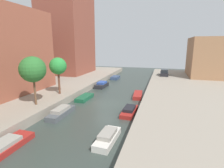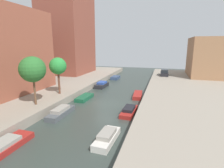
{
  "view_description": "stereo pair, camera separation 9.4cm",
  "coord_description": "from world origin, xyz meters",
  "px_view_note": "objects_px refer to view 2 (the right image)",
  "views": [
    {
      "loc": [
        7.38,
        -21.55,
        7.9
      ],
      "look_at": [
        -1.46,
        8.39,
        0.97
      ],
      "focal_mm": 27.88,
      "sensor_mm": 36.0,
      "label": 1
    },
    {
      "loc": [
        7.47,
        -21.52,
        7.9
      ],
      "look_at": [
        -1.46,
        8.39,
        0.97
      ],
      "focal_mm": 27.88,
      "sensor_mm": 36.0,
      "label": 2
    }
  ],
  "objects_px": {
    "moored_boat_left_1": "(6,145)",
    "moored_boat_right_3": "(129,111)",
    "apartment_tower_far": "(68,35)",
    "moored_boat_left_5": "(115,78)",
    "moored_boat_left_3": "(84,98)",
    "moored_boat_left_4": "(102,85)",
    "moored_boat_right_4": "(138,95)",
    "street_tree_3": "(58,66)",
    "parked_car": "(164,73)",
    "low_block_right": "(214,57)",
    "moored_boat_right_2": "(107,137)",
    "moored_boat_left_2": "(61,112)",
    "street_tree_2": "(33,69)"
  },
  "relations": [
    {
      "from": "street_tree_2",
      "to": "moored_boat_left_4",
      "type": "bearing_deg",
      "value": 77.81
    },
    {
      "from": "moored_boat_left_3",
      "to": "apartment_tower_far",
      "type": "bearing_deg",
      "value": 125.76
    },
    {
      "from": "moored_boat_left_5",
      "to": "moored_boat_right_2",
      "type": "relative_size",
      "value": 0.86
    },
    {
      "from": "moored_boat_left_5",
      "to": "moored_boat_left_2",
      "type": "bearing_deg",
      "value": -90.13
    },
    {
      "from": "moored_boat_left_2",
      "to": "moored_boat_right_4",
      "type": "bearing_deg",
      "value": 53.37
    },
    {
      "from": "parked_car",
      "to": "moored_boat_right_3",
      "type": "relative_size",
      "value": 1.09
    },
    {
      "from": "low_block_right",
      "to": "moored_boat_right_3",
      "type": "xyz_separation_m",
      "value": [
        -14.15,
        -24.74,
        -4.99
      ]
    },
    {
      "from": "moored_boat_right_2",
      "to": "low_block_right",
      "type": "bearing_deg",
      "value": 64.86
    },
    {
      "from": "low_block_right",
      "to": "moored_boat_left_1",
      "type": "bearing_deg",
      "value": -122.27
    },
    {
      "from": "moored_boat_left_2",
      "to": "moored_boat_left_5",
      "type": "relative_size",
      "value": 1.37
    },
    {
      "from": "moored_boat_left_4",
      "to": "moored_boat_right_2",
      "type": "bearing_deg",
      "value": -68.85
    },
    {
      "from": "apartment_tower_far",
      "to": "moored_boat_left_5",
      "type": "distance_m",
      "value": 16.05
    },
    {
      "from": "moored_boat_right_4",
      "to": "street_tree_3",
      "type": "bearing_deg",
      "value": -155.13
    },
    {
      "from": "low_block_right",
      "to": "moored_boat_left_1",
      "type": "height_order",
      "value": "low_block_right"
    },
    {
      "from": "moored_boat_left_2",
      "to": "moored_boat_left_4",
      "type": "height_order",
      "value": "moored_boat_left_4"
    },
    {
      "from": "street_tree_2",
      "to": "moored_boat_left_3",
      "type": "xyz_separation_m",
      "value": [
        3.28,
        6.41,
        -4.95
      ]
    },
    {
      "from": "street_tree_3",
      "to": "moored_boat_left_3",
      "type": "xyz_separation_m",
      "value": [
        3.28,
        1.4,
        -4.76
      ]
    },
    {
      "from": "street_tree_2",
      "to": "moored_boat_left_5",
      "type": "distance_m",
      "value": 24.04
    },
    {
      "from": "moored_boat_right_3",
      "to": "street_tree_3",
      "type": "bearing_deg",
      "value": 168.56
    },
    {
      "from": "street_tree_3",
      "to": "moored_boat_right_4",
      "type": "xyz_separation_m",
      "value": [
        10.75,
        4.99,
        -4.74
      ]
    },
    {
      "from": "moored_boat_left_3",
      "to": "moored_boat_left_4",
      "type": "bearing_deg",
      "value": 91.07
    },
    {
      "from": "moored_boat_left_1",
      "to": "moored_boat_right_3",
      "type": "bearing_deg",
      "value": 52.07
    },
    {
      "from": "parked_car",
      "to": "moored_boat_left_1",
      "type": "xyz_separation_m",
      "value": [
        -11.62,
        -32.98,
        -1.28
      ]
    },
    {
      "from": "street_tree_3",
      "to": "moored_boat_left_2",
      "type": "xyz_separation_m",
      "value": [
        3.34,
        -4.98,
        -4.62
      ]
    },
    {
      "from": "street_tree_3",
      "to": "moored_boat_right_4",
      "type": "relative_size",
      "value": 1.27
    },
    {
      "from": "parked_car",
      "to": "moored_boat_left_1",
      "type": "height_order",
      "value": "parked_car"
    },
    {
      "from": "moored_boat_right_4",
      "to": "street_tree_2",
      "type": "bearing_deg",
      "value": -137.1
    },
    {
      "from": "street_tree_2",
      "to": "moored_boat_right_3",
      "type": "height_order",
      "value": "street_tree_2"
    },
    {
      "from": "moored_boat_right_4",
      "to": "moored_boat_right_3",
      "type": "bearing_deg",
      "value": -89.8
    },
    {
      "from": "moored_boat_left_3",
      "to": "moored_boat_right_3",
      "type": "height_order",
      "value": "moored_boat_right_3"
    },
    {
      "from": "moored_boat_left_2",
      "to": "moored_boat_right_4",
      "type": "distance_m",
      "value": 12.42
    },
    {
      "from": "low_block_right",
      "to": "moored_boat_right_3",
      "type": "distance_m",
      "value": 28.93
    },
    {
      "from": "parked_car",
      "to": "moored_boat_left_3",
      "type": "bearing_deg",
      "value": -120.29
    },
    {
      "from": "low_block_right",
      "to": "moored_boat_right_2",
      "type": "distance_m",
      "value": 35.01
    },
    {
      "from": "moored_boat_left_2",
      "to": "moored_boat_left_4",
      "type": "relative_size",
      "value": 1.15
    },
    {
      "from": "low_block_right",
      "to": "moored_boat_left_3",
      "type": "bearing_deg",
      "value": -135.66
    },
    {
      "from": "moored_boat_left_2",
      "to": "street_tree_2",
      "type": "bearing_deg",
      "value": -179.56
    },
    {
      "from": "street_tree_2",
      "to": "moored_boat_left_5",
      "type": "height_order",
      "value": "street_tree_2"
    },
    {
      "from": "moored_boat_right_2",
      "to": "moored_boat_right_4",
      "type": "distance_m",
      "value": 13.81
    },
    {
      "from": "moored_boat_left_2",
      "to": "moored_boat_right_3",
      "type": "relative_size",
      "value": 1.1
    },
    {
      "from": "parked_car",
      "to": "moored_boat_right_3",
      "type": "height_order",
      "value": "parked_car"
    },
    {
      "from": "moored_boat_left_3",
      "to": "moored_boat_right_4",
      "type": "height_order",
      "value": "moored_boat_right_4"
    },
    {
      "from": "street_tree_3",
      "to": "moored_boat_left_3",
      "type": "distance_m",
      "value": 5.94
    },
    {
      "from": "street_tree_2",
      "to": "moored_boat_left_2",
      "type": "distance_m",
      "value": 5.87
    },
    {
      "from": "street_tree_3",
      "to": "parked_car",
      "type": "height_order",
      "value": "street_tree_3"
    },
    {
      "from": "moored_boat_right_4",
      "to": "moored_boat_left_3",
      "type": "bearing_deg",
      "value": -154.4
    },
    {
      "from": "moored_boat_left_3",
      "to": "moored_boat_right_4",
      "type": "distance_m",
      "value": 8.29
    },
    {
      "from": "moored_boat_left_3",
      "to": "moored_boat_left_4",
      "type": "xyz_separation_m",
      "value": [
        -0.15,
        8.07,
        0.19
      ]
    },
    {
      "from": "moored_boat_left_1",
      "to": "moored_boat_right_2",
      "type": "bearing_deg",
      "value": 24.81
    },
    {
      "from": "parked_car",
      "to": "moored_boat_left_5",
      "type": "bearing_deg",
      "value": -167.16
    }
  ]
}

